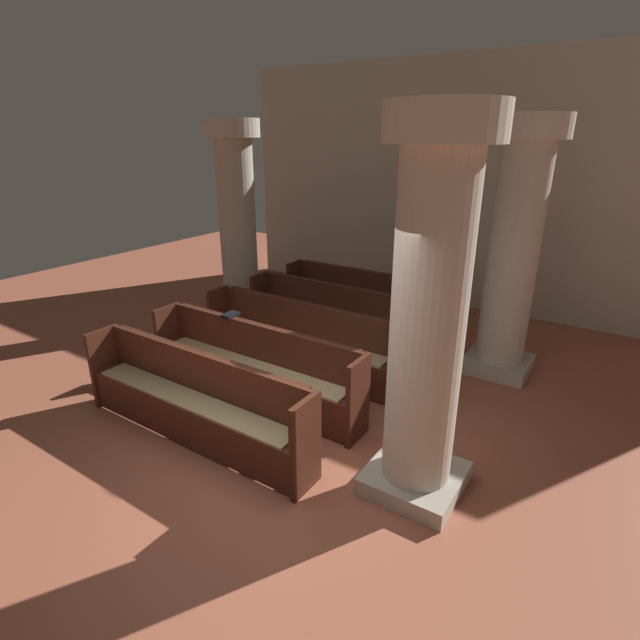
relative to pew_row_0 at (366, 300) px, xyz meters
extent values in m
plane|color=#AD5B42|center=(1.11, -3.92, -0.52)|extent=(19.20, 19.20, 0.00)
cube|color=beige|center=(1.11, 2.16, 1.73)|extent=(10.00, 0.16, 4.50)
cube|color=#4C2316|center=(0.00, -0.02, -0.05)|extent=(2.96, 0.38, 0.05)
cube|color=#4C2316|center=(0.00, 0.15, 0.21)|extent=(2.96, 0.04, 0.49)
cube|color=#411E13|center=(0.00, 0.19, 0.45)|extent=(2.84, 0.06, 0.02)
cube|color=#442014|center=(-1.51, -0.02, -0.03)|extent=(0.06, 0.44, 0.98)
cube|color=#442014|center=(1.51, -0.02, -0.03)|extent=(0.06, 0.44, 0.98)
cube|color=#482115|center=(0.00, -0.20, -0.29)|extent=(2.96, 0.03, 0.43)
cube|color=tan|center=(0.00, -0.04, -0.02)|extent=(2.72, 0.32, 0.02)
cube|color=#4C2316|center=(0.00, -1.01, -0.05)|extent=(2.96, 0.38, 0.05)
cube|color=#4C2316|center=(0.00, -0.84, 0.21)|extent=(2.96, 0.04, 0.49)
cube|color=#411E13|center=(0.00, -0.79, 0.45)|extent=(2.84, 0.06, 0.02)
cube|color=#442014|center=(-1.51, -1.01, -0.03)|extent=(0.06, 0.44, 0.98)
cube|color=#442014|center=(1.51, -1.01, -0.03)|extent=(0.06, 0.44, 0.98)
cube|color=#482115|center=(0.00, -1.18, -0.29)|extent=(2.96, 0.03, 0.43)
cube|color=tan|center=(0.00, -1.03, -0.02)|extent=(2.72, 0.32, 0.02)
cube|color=#4C2316|center=(0.00, -1.99, -0.05)|extent=(2.96, 0.38, 0.05)
cube|color=#4C2316|center=(0.00, -1.83, 0.21)|extent=(2.96, 0.04, 0.49)
cube|color=#411E13|center=(0.00, -1.78, 0.45)|extent=(2.84, 0.06, 0.02)
cube|color=#442014|center=(-1.51, -1.99, -0.03)|extent=(0.06, 0.44, 0.98)
cube|color=#442014|center=(1.51, -1.99, -0.03)|extent=(0.06, 0.44, 0.98)
cube|color=#482115|center=(0.00, -2.17, -0.29)|extent=(2.96, 0.03, 0.43)
cube|color=tan|center=(0.00, -2.01, -0.02)|extent=(2.72, 0.32, 0.02)
cube|color=#4C2316|center=(0.00, -2.98, -0.05)|extent=(2.96, 0.38, 0.05)
cube|color=#4C2316|center=(0.00, -2.81, 0.21)|extent=(2.96, 0.04, 0.49)
cube|color=#411E13|center=(0.00, -2.76, 0.45)|extent=(2.84, 0.06, 0.02)
cube|color=#442014|center=(-1.51, -2.98, -0.03)|extent=(0.06, 0.44, 0.98)
cube|color=#442014|center=(1.51, -2.98, -0.03)|extent=(0.06, 0.44, 0.98)
cube|color=#482115|center=(0.00, -3.15, -0.29)|extent=(2.96, 0.03, 0.43)
cube|color=tan|center=(0.00, -3.00, -0.02)|extent=(2.72, 0.32, 0.02)
cube|color=#4C2316|center=(0.00, -3.97, -0.05)|extent=(2.96, 0.38, 0.05)
cube|color=#4C2316|center=(0.00, -3.80, 0.21)|extent=(2.96, 0.04, 0.49)
cube|color=#411E13|center=(0.00, -3.75, 0.45)|extent=(2.84, 0.06, 0.02)
cube|color=#442014|center=(-1.51, -3.97, -0.03)|extent=(0.06, 0.44, 0.98)
cube|color=#442014|center=(1.51, -3.97, -0.03)|extent=(0.06, 0.44, 0.98)
cube|color=#482115|center=(0.00, -4.14, -0.29)|extent=(2.96, 0.03, 0.43)
cube|color=tan|center=(0.00, -3.99, -0.02)|extent=(2.72, 0.32, 0.02)
cube|color=#B6AD9A|center=(2.35, -0.36, -0.43)|extent=(0.87, 0.87, 0.18)
cylinder|color=beige|center=(2.35, -0.36, 1.13)|extent=(0.65, 0.65, 2.94)
cylinder|color=beige|center=(2.35, -0.36, 2.75)|extent=(0.94, 0.94, 0.30)
cube|color=#B6AD9A|center=(-2.30, -0.62, -0.43)|extent=(0.87, 0.87, 0.18)
cylinder|color=beige|center=(-2.30, -0.62, 1.13)|extent=(0.65, 0.65, 2.94)
cylinder|color=beige|center=(-2.30, -0.62, 2.75)|extent=(0.94, 0.94, 0.30)
cube|color=#B6AD9A|center=(2.35, -3.35, -0.43)|extent=(0.86, 0.86, 0.18)
cylinder|color=beige|center=(2.35, -3.35, 1.13)|extent=(0.64, 0.64, 2.94)
cylinder|color=beige|center=(2.35, -3.35, 2.75)|extent=(0.92, 0.92, 0.30)
cube|color=#492215|center=(0.89, 1.31, -0.49)|extent=(0.45, 0.45, 0.06)
cube|color=#562819|center=(0.89, 1.31, -0.05)|extent=(0.28, 0.28, 0.95)
cube|color=#5B2A1A|center=(0.89, 1.31, 0.49)|extent=(0.48, 0.35, 0.15)
cube|color=black|center=(-0.51, -2.77, 0.48)|extent=(0.14, 0.22, 0.04)
cube|color=navy|center=(1.80, -1.50, -0.40)|extent=(0.40, 0.27, 0.24)
camera|label=1|loc=(3.69, -7.03, 2.68)|focal=27.28mm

